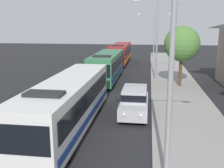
# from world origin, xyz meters

# --- Properties ---
(bus_lead) EXTENTS (2.58, 12.11, 3.21)m
(bus_lead) POSITION_xyz_m (-1.30, 11.33, 1.69)
(bus_lead) COLOR silver
(bus_lead) RESTS_ON ground_plane
(bus_second_in_line) EXTENTS (2.58, 10.76, 3.21)m
(bus_second_in_line) POSITION_xyz_m (-1.30, 25.41, 1.69)
(bus_second_in_line) COLOR #33724C
(bus_second_in_line) RESTS_ON ground_plane
(bus_middle) EXTENTS (2.58, 11.77, 3.21)m
(bus_middle) POSITION_xyz_m (-1.30, 38.88, 1.69)
(bus_middle) COLOR maroon
(bus_middle) RESTS_ON ground_plane
(white_suv) EXTENTS (1.86, 4.83, 1.90)m
(white_suv) POSITION_xyz_m (2.40, 14.39, 1.03)
(white_suv) COLOR #B7B7BC
(white_suv) RESTS_ON ground_plane
(streetlamp_near) EXTENTS (5.98, 0.28, 8.22)m
(streetlamp_near) POSITION_xyz_m (4.10, 6.40, 5.19)
(streetlamp_near) COLOR gray
(streetlamp_near) RESTS_ON sidewalk
(streetlamp_mid) EXTENTS (5.25, 0.28, 8.82)m
(streetlamp_mid) POSITION_xyz_m (4.10, 26.28, 5.46)
(streetlamp_mid) COLOR gray
(streetlamp_mid) RESTS_ON sidewalk
(streetlamp_far) EXTENTS (6.19, 0.28, 8.15)m
(streetlamp_far) POSITION_xyz_m (4.10, 46.17, 5.17)
(streetlamp_far) COLOR gray
(streetlamp_far) RESTS_ON sidewalk
(roadside_tree) EXTENTS (3.46, 3.46, 5.91)m
(roadside_tree) POSITION_xyz_m (6.44, 23.29, 4.31)
(roadside_tree) COLOR #4C3823
(roadside_tree) RESTS_ON sidewalk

